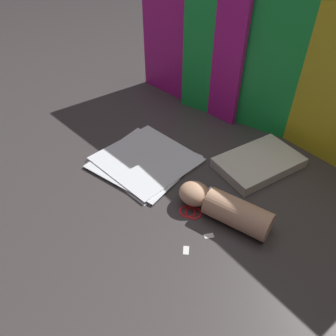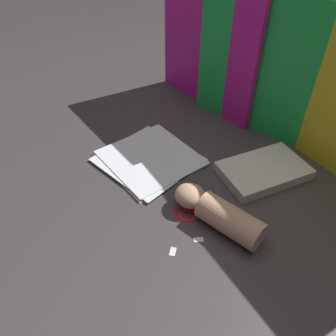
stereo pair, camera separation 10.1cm
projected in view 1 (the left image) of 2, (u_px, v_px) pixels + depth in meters
The scene contains 10 objects.
ground_plane at pixel (165, 175), 1.08m from camera, with size 6.00×6.00×0.00m, color #3D3838.
backdrop_panel_left at pixel (189, 42), 1.28m from camera, with size 0.52×0.07×0.52m.
backdrop_panel_center at pixel (245, 63), 1.17m from camera, with size 0.51×0.07×0.49m.
backdrop_panel_right at pixel (335, 75), 0.99m from camera, with size 0.81×0.19×0.58m.
paper_stack at pixel (146, 161), 1.13m from camera, with size 0.32×0.32×0.01m.
book_closed at pixel (259, 163), 1.10m from camera, with size 0.25×0.32×0.03m.
scissors at pixel (193, 206), 0.97m from camera, with size 0.12×0.16×0.01m.
hand_forearm at pixel (225, 208), 0.92m from camera, with size 0.28×0.11×0.08m.
paper_scrap_near at pixel (186, 250), 0.86m from camera, with size 0.03×0.03×0.00m.
paper_scrap_mid at pixel (209, 236), 0.89m from camera, with size 0.03×0.03×0.00m.
Camera 1 is at (0.52, -0.61, 0.72)m, focal length 35.00 mm.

